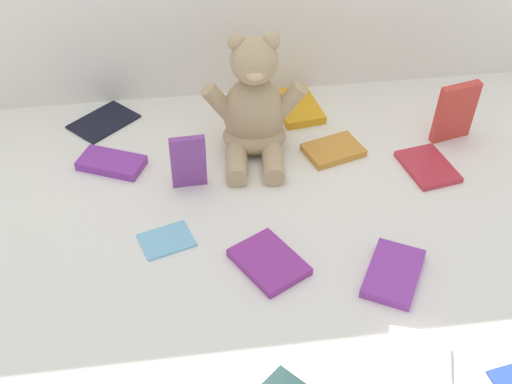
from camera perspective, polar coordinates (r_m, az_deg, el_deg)
ground_plane at (r=1.25m, az=-1.25°, el=-0.57°), size 3.20×3.20×0.00m
teddy_bear at (r=1.32m, az=-0.14°, el=7.07°), size 0.21×0.19×0.25m
book_case_0 at (r=1.35m, az=-12.35°, el=2.47°), size 0.14×0.11×0.02m
book_case_1 at (r=1.25m, az=-5.85°, el=2.60°), size 0.07×0.02×0.12m
book_case_2 at (r=1.36m, az=14.59°, el=2.13°), size 0.11×0.14×0.01m
book_case_3 at (r=1.49m, az=3.54°, el=7.33°), size 0.11×0.15×0.02m
book_case_4 at (r=1.18m, az=-7.72°, el=-4.07°), size 0.11×0.09×0.01m
book_case_5 at (r=1.43m, az=16.80°, el=6.61°), size 0.09×0.05×0.13m
book_case_6 at (r=1.13m, az=11.76°, el=-6.88°), size 0.14×0.15×0.02m
book_case_8 at (r=1.13m, az=1.12°, el=-6.05°), size 0.14×0.15×0.01m
book_case_9 at (r=1.49m, az=-13.02°, el=6.01°), size 0.16×0.16×0.01m
book_case_10 at (r=1.02m, az=13.80°, el=-14.52°), size 0.13×0.15×0.02m
book_case_12 at (r=1.37m, az=6.68°, el=3.61°), size 0.13×0.11×0.01m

